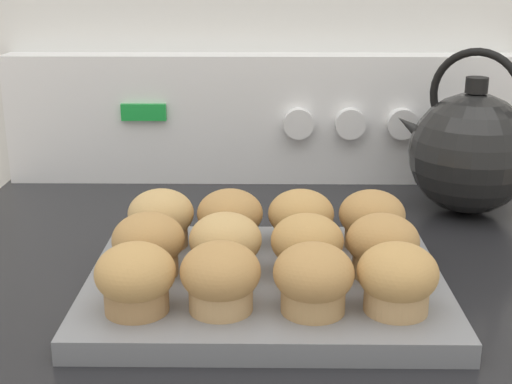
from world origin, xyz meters
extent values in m
cube|color=black|center=(0.00, 0.36, 0.90)|extent=(0.77, 0.67, 0.02)
cube|color=white|center=(0.00, 0.66, 1.01)|extent=(0.75, 0.05, 0.19)
cube|color=green|center=(-0.17, 0.63, 1.02)|extent=(0.07, 0.01, 0.02)
cylinder|color=white|center=(0.06, 0.63, 1.01)|extent=(0.04, 0.02, 0.04)
cylinder|color=white|center=(0.13, 0.63, 1.01)|extent=(0.04, 0.02, 0.04)
cylinder|color=white|center=(0.21, 0.63, 1.01)|extent=(0.04, 0.02, 0.04)
cylinder|color=white|center=(0.28, 0.63, 1.01)|extent=(0.04, 0.02, 0.04)
cube|color=slate|center=(0.01, 0.26, 0.92)|extent=(0.35, 0.27, 0.02)
cylinder|color=#A37A4C|center=(-0.10, 0.18, 0.95)|extent=(0.06, 0.06, 0.03)
ellipsoid|color=tan|center=(-0.10, 0.18, 0.97)|extent=(0.07, 0.07, 0.05)
cylinder|color=tan|center=(-0.03, 0.18, 0.95)|extent=(0.06, 0.06, 0.03)
ellipsoid|color=#B2844C|center=(-0.03, 0.18, 0.97)|extent=(0.07, 0.07, 0.05)
cylinder|color=tan|center=(0.05, 0.18, 0.95)|extent=(0.06, 0.06, 0.03)
ellipsoid|color=#B2844C|center=(0.05, 0.18, 0.97)|extent=(0.07, 0.07, 0.05)
cylinder|color=tan|center=(0.12, 0.18, 0.95)|extent=(0.06, 0.06, 0.03)
ellipsoid|color=tan|center=(0.12, 0.18, 0.97)|extent=(0.07, 0.07, 0.05)
cylinder|color=tan|center=(-0.11, 0.26, 0.95)|extent=(0.06, 0.06, 0.03)
ellipsoid|color=#B2844C|center=(-0.11, 0.26, 0.97)|extent=(0.07, 0.07, 0.05)
cylinder|color=tan|center=(-0.03, 0.26, 0.95)|extent=(0.06, 0.06, 0.03)
ellipsoid|color=tan|center=(-0.03, 0.26, 0.97)|extent=(0.07, 0.07, 0.05)
cylinder|color=tan|center=(0.05, 0.26, 0.95)|extent=(0.06, 0.06, 0.03)
ellipsoid|color=tan|center=(0.05, 0.26, 0.97)|extent=(0.07, 0.07, 0.05)
cylinder|color=tan|center=(0.12, 0.26, 0.95)|extent=(0.06, 0.06, 0.03)
ellipsoid|color=#B2844C|center=(0.12, 0.26, 0.97)|extent=(0.07, 0.07, 0.05)
cylinder|color=#A37A4C|center=(-0.10, 0.33, 0.95)|extent=(0.06, 0.06, 0.03)
ellipsoid|color=tan|center=(-0.10, 0.33, 0.97)|extent=(0.07, 0.07, 0.05)
cylinder|color=olive|center=(-0.03, 0.34, 0.95)|extent=(0.06, 0.06, 0.03)
ellipsoid|color=#B2844C|center=(-0.03, 0.34, 0.97)|extent=(0.07, 0.07, 0.05)
cylinder|color=olive|center=(0.05, 0.34, 0.95)|extent=(0.06, 0.06, 0.03)
ellipsoid|color=tan|center=(0.05, 0.34, 0.97)|extent=(0.07, 0.07, 0.05)
cylinder|color=#A37A4C|center=(0.12, 0.33, 0.95)|extent=(0.06, 0.06, 0.03)
ellipsoid|color=#B2844C|center=(0.12, 0.33, 0.97)|extent=(0.07, 0.07, 0.05)
sphere|color=black|center=(0.28, 0.52, 0.99)|extent=(0.16, 0.16, 0.16)
cylinder|color=black|center=(0.28, 0.52, 1.08)|extent=(0.03, 0.03, 0.02)
cone|color=black|center=(0.21, 0.56, 1.01)|extent=(0.08, 0.07, 0.06)
torus|color=black|center=(0.28, 0.52, 1.07)|extent=(0.11, 0.08, 0.12)
camera|label=1|loc=(0.01, -0.39, 1.23)|focal=50.00mm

